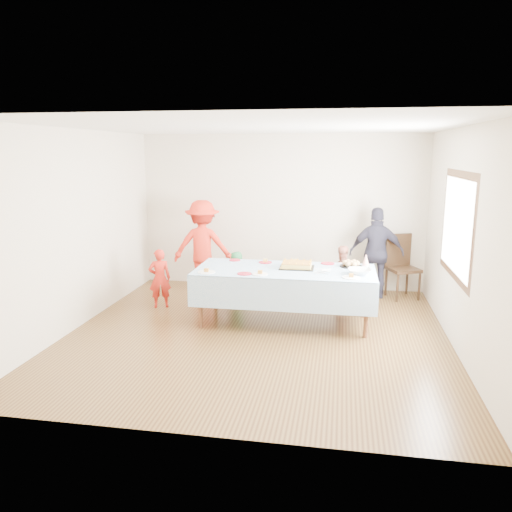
% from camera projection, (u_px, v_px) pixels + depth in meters
% --- Properties ---
extents(ground, '(5.00, 5.00, 0.00)m').
position_uv_depth(ground, '(257.00, 334.00, 6.69)').
color(ground, '#442813').
rests_on(ground, ground).
extents(room_walls, '(5.04, 5.04, 2.72)m').
position_uv_depth(room_walls, '(261.00, 202.00, 6.32)').
color(room_walls, beige).
rests_on(room_walls, ground).
extents(party_table, '(2.50, 1.10, 0.78)m').
position_uv_depth(party_table, '(285.00, 273.00, 7.00)').
color(party_table, brown).
rests_on(party_table, ground).
extents(birthday_cake, '(0.48, 0.37, 0.08)m').
position_uv_depth(birthday_cake, '(297.00, 265.00, 7.06)').
color(birthday_cake, black).
rests_on(birthday_cake, party_table).
extents(rolls_tray, '(0.32, 0.32, 0.10)m').
position_uv_depth(rolls_tray, '(351.00, 264.00, 7.12)').
color(rolls_tray, black).
rests_on(rolls_tray, party_table).
extents(punch_bowl, '(0.31, 0.31, 0.08)m').
position_uv_depth(punch_bowl, '(359.00, 272.00, 6.69)').
color(punch_bowl, silver).
rests_on(punch_bowl, party_table).
extents(party_hat, '(0.10, 0.10, 0.17)m').
position_uv_depth(party_hat, '(366.00, 260.00, 7.20)').
color(party_hat, white).
rests_on(party_hat, party_table).
extents(fork_pile, '(0.24, 0.18, 0.07)m').
position_uv_depth(fork_pile, '(322.00, 271.00, 6.74)').
color(fork_pile, white).
rests_on(fork_pile, party_table).
extents(plate_red_far_a, '(0.17, 0.17, 0.01)m').
position_uv_depth(plate_red_far_a, '(235.00, 260.00, 7.55)').
color(plate_red_far_a, red).
rests_on(plate_red_far_a, party_table).
extents(plate_red_far_b, '(0.20, 0.20, 0.01)m').
position_uv_depth(plate_red_far_b, '(265.00, 262.00, 7.40)').
color(plate_red_far_b, red).
rests_on(plate_red_far_b, party_table).
extents(plate_red_far_c, '(0.18, 0.18, 0.01)m').
position_uv_depth(plate_red_far_c, '(295.00, 262.00, 7.38)').
color(plate_red_far_c, red).
rests_on(plate_red_far_c, party_table).
extents(plate_red_far_d, '(0.20, 0.20, 0.01)m').
position_uv_depth(plate_red_far_d, '(328.00, 263.00, 7.33)').
color(plate_red_far_d, red).
rests_on(plate_red_far_d, party_table).
extents(plate_red_near, '(0.20, 0.20, 0.01)m').
position_uv_depth(plate_red_near, '(244.00, 274.00, 6.71)').
color(plate_red_near, red).
rests_on(plate_red_near, party_table).
extents(plate_white_left, '(0.24, 0.24, 0.01)m').
position_uv_depth(plate_white_left, '(206.00, 272.00, 6.80)').
color(plate_white_left, white).
rests_on(plate_white_left, party_table).
extents(plate_white_mid, '(0.21, 0.21, 0.01)m').
position_uv_depth(plate_white_mid, '(260.00, 274.00, 6.69)').
color(plate_white_mid, white).
rests_on(plate_white_mid, party_table).
extents(plate_white_right, '(0.24, 0.24, 0.01)m').
position_uv_depth(plate_white_right, '(351.00, 277.00, 6.51)').
color(plate_white_right, white).
rests_on(plate_white_right, party_table).
extents(dining_chair, '(0.60, 0.60, 1.05)m').
position_uv_depth(dining_chair, '(401.00, 262.00, 8.30)').
color(dining_chair, black).
rests_on(dining_chair, ground).
extents(toddler_left, '(0.40, 0.33, 0.93)m').
position_uv_depth(toddler_left, '(160.00, 278.00, 7.75)').
color(toddler_left, red).
rests_on(toddler_left, ground).
extents(toddler_mid, '(0.43, 0.35, 0.76)m').
position_uv_depth(toddler_mid, '(237.00, 274.00, 8.39)').
color(toddler_mid, '#27753E').
rests_on(toddler_mid, ground).
extents(toddler_right, '(0.55, 0.49, 0.93)m').
position_uv_depth(toddler_right, '(341.00, 274.00, 8.01)').
color(toddler_right, '#CA785E').
rests_on(toddler_right, ground).
extents(adult_left, '(1.09, 0.71, 1.59)m').
position_uv_depth(adult_left, '(203.00, 246.00, 8.63)').
color(adult_left, red).
rests_on(adult_left, ground).
extents(adult_right, '(0.90, 0.40, 1.51)m').
position_uv_depth(adult_right, '(377.00, 253.00, 8.23)').
color(adult_right, '#2C2A3A').
rests_on(adult_right, ground).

